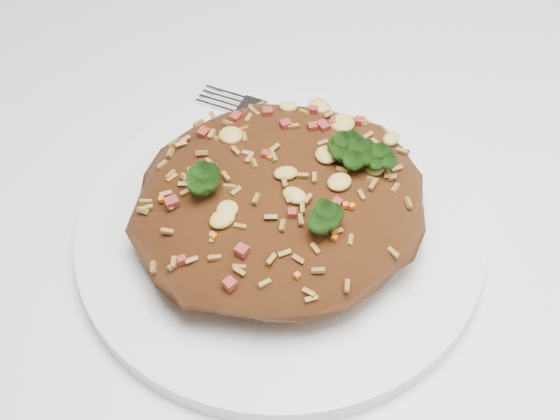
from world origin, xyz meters
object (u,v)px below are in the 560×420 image
(dining_table, at_px, (398,319))
(fork, at_px, (311,126))
(fried_rice, at_px, (281,194))
(plate, at_px, (280,232))

(dining_table, xyz_separation_m, fork, (-0.01, 0.12, 0.11))
(fried_rice, bearing_deg, fork, 49.03)
(dining_table, bearing_deg, fried_rice, 148.45)
(plate, xyz_separation_m, fork, (0.06, 0.07, 0.01))
(plate, bearing_deg, fork, 48.60)
(dining_table, relative_size, fork, 8.84)
(dining_table, height_order, fried_rice, fried_rice)
(plate, bearing_deg, dining_table, -31.53)
(fried_rice, distance_m, fork, 0.10)
(plate, xyz_separation_m, fried_rice, (0.00, -0.00, 0.04))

